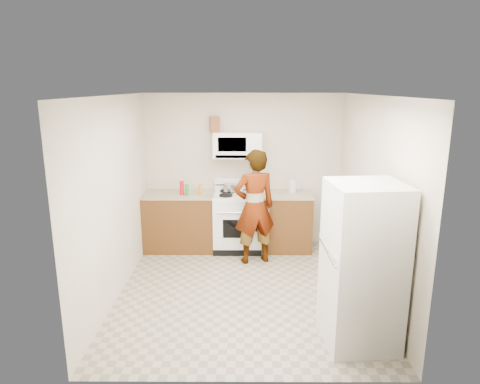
{
  "coord_description": "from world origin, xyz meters",
  "views": [
    {
      "loc": [
        -0.03,
        -5.14,
        2.61
      ],
      "look_at": [
        -0.05,
        0.55,
        1.19
      ],
      "focal_mm": 32.0,
      "sensor_mm": 36.0,
      "label": 1
    }
  ],
  "objects_px": {
    "microwave": "(237,145)",
    "gas_range": "(237,220)",
    "fridge": "(362,265)",
    "kettle": "(293,187)",
    "saucepan": "(230,187)",
    "person": "(254,207)"
  },
  "relations": [
    {
      "from": "kettle",
      "to": "microwave",
      "type": "bearing_deg",
      "value": -175.59
    },
    {
      "from": "fridge",
      "to": "saucepan",
      "type": "bearing_deg",
      "value": 112.32
    },
    {
      "from": "microwave",
      "to": "saucepan",
      "type": "distance_m",
      "value": 0.7
    },
    {
      "from": "gas_range",
      "to": "fridge",
      "type": "bearing_deg",
      "value": -63.89
    },
    {
      "from": "kettle",
      "to": "fridge",
      "type": "bearing_deg",
      "value": -76.11
    },
    {
      "from": "microwave",
      "to": "person",
      "type": "bearing_deg",
      "value": -68.73
    },
    {
      "from": "microwave",
      "to": "saucepan",
      "type": "xyz_separation_m",
      "value": [
        -0.12,
        -0.03,
        -0.69
      ]
    },
    {
      "from": "fridge",
      "to": "kettle",
      "type": "bearing_deg",
      "value": 93.16
    },
    {
      "from": "kettle",
      "to": "gas_range",
      "type": "bearing_deg",
      "value": -167.43
    },
    {
      "from": "kettle",
      "to": "saucepan",
      "type": "height_order",
      "value": "kettle"
    },
    {
      "from": "fridge",
      "to": "kettle",
      "type": "relative_size",
      "value": 9.94
    },
    {
      "from": "microwave",
      "to": "fridge",
      "type": "height_order",
      "value": "microwave"
    },
    {
      "from": "microwave",
      "to": "gas_range",
      "type": "bearing_deg",
      "value": -90.0
    },
    {
      "from": "microwave",
      "to": "fridge",
      "type": "relative_size",
      "value": 0.45
    },
    {
      "from": "person",
      "to": "kettle",
      "type": "bearing_deg",
      "value": -152.06
    },
    {
      "from": "person",
      "to": "fridge",
      "type": "bearing_deg",
      "value": 98.71
    },
    {
      "from": "microwave",
      "to": "saucepan",
      "type": "height_order",
      "value": "microwave"
    },
    {
      "from": "microwave",
      "to": "person",
      "type": "relative_size",
      "value": 0.44
    },
    {
      "from": "gas_range",
      "to": "kettle",
      "type": "height_order",
      "value": "gas_range"
    },
    {
      "from": "gas_range",
      "to": "fridge",
      "type": "relative_size",
      "value": 0.66
    },
    {
      "from": "microwave",
      "to": "kettle",
      "type": "relative_size",
      "value": 4.44
    },
    {
      "from": "person",
      "to": "saucepan",
      "type": "xyz_separation_m",
      "value": [
        -0.38,
        0.64,
        0.15
      ]
    }
  ]
}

